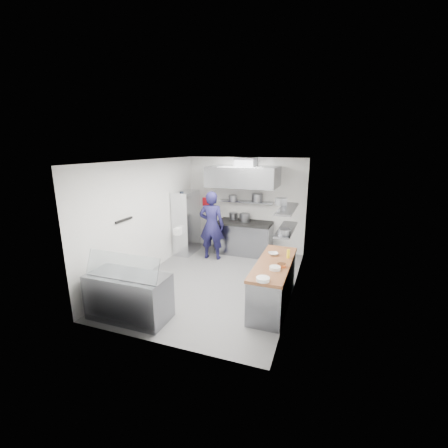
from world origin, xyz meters
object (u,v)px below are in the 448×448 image
at_px(chef, 212,225).
at_px(display_case, 129,296).
at_px(wire_rack, 186,223).
at_px(gas_range, 244,238).

distance_m(chef, display_case, 3.42).
height_order(wire_rack, display_case, wire_rack).
xyz_separation_m(chef, display_case, (-0.28, -3.37, -0.54)).
height_order(chef, display_case, chef).
height_order(gas_range, chef, chef).
relative_size(gas_range, wire_rack, 0.86).
xyz_separation_m(gas_range, chef, (-0.74, -0.73, 0.51)).
relative_size(gas_range, chef, 0.83).
distance_m(chef, wire_rack, 0.91).
bearing_deg(display_case, gas_range, 75.94).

